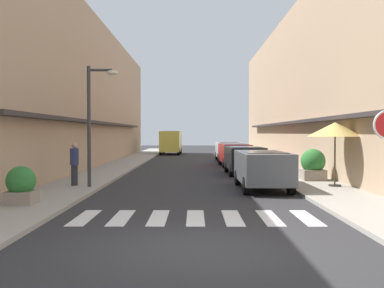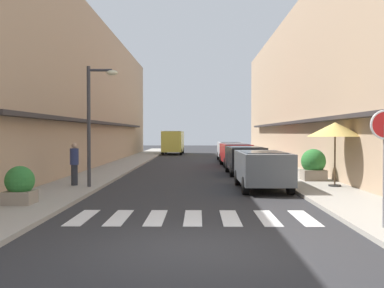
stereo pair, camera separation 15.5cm
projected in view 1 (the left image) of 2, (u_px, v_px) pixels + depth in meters
name	position (u px, v px, depth m)	size (l,w,h in m)	color
ground_plane	(195.00, 169.00, 27.37)	(103.59, 103.59, 0.00)	#2B2B2D
sidewalk_left	(115.00, 168.00, 27.39)	(2.43, 65.92, 0.12)	#9E998E
sidewalk_right	(275.00, 168.00, 27.34)	(2.43, 65.92, 0.12)	#9E998E
building_row_left	(60.00, 93.00, 28.65)	(5.50, 44.38, 9.46)	tan
building_row_right	(331.00, 88.00, 28.55)	(5.50, 44.38, 10.05)	tan
crosswalk	(195.00, 218.00, 11.64)	(6.15, 2.20, 0.01)	silver
parked_car_near	(262.00, 166.00, 17.39)	(1.84, 4.38, 1.47)	#4C5156
parked_car_mid	(244.00, 157.00, 23.81)	(1.90, 3.99, 1.47)	black
parked_car_far	(234.00, 152.00, 29.70)	(1.94, 4.21, 1.47)	maroon
parked_car_distant	(228.00, 149.00, 35.30)	(1.84, 4.26, 1.47)	silver
delivery_van	(171.00, 141.00, 46.20)	(2.09, 5.44, 2.37)	#D8CC4C
street_lamp	(94.00, 112.00, 17.32)	(1.19, 0.28, 4.61)	#38383D
cafe_umbrella	(335.00, 130.00, 17.53)	(2.13, 2.13, 2.47)	#262626
planter_corner	(21.00, 185.00, 13.15)	(0.85, 0.85, 1.10)	gray
planter_midblock	(313.00, 165.00, 19.85)	(1.07, 1.07, 1.36)	gray
planter_far	(284.00, 162.00, 25.42)	(0.80, 0.80, 0.94)	#4C4C4C
pedestrian_walking_near	(74.00, 163.00, 17.85)	(0.34, 0.34, 1.67)	#282B33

